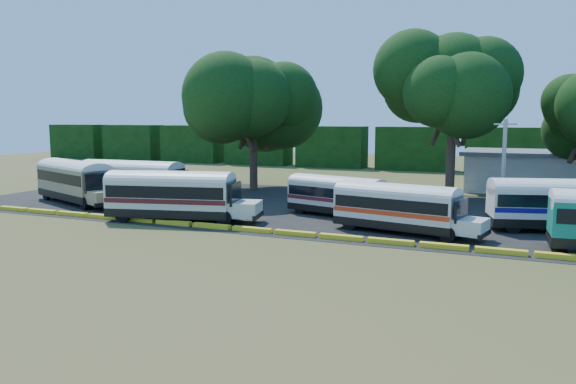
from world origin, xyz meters
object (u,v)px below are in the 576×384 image
at_px(bus_red, 134,179).
at_px(bus_white_red, 399,205).
at_px(bus_beige, 75,179).
at_px(tree_west, 253,99).
at_px(bus_cream_west, 174,193).

distance_m(bus_red, bus_white_red, 23.93).
xyz_separation_m(bus_beige, tree_west, (10.25, 13.55, 7.03)).
bearing_deg(bus_red, bus_cream_west, -38.44).
bearing_deg(bus_beige, bus_cream_west, 5.43).
distance_m(bus_cream_west, tree_west, 18.94).
xyz_separation_m(bus_cream_west, bus_white_red, (15.48, 2.19, -0.25)).
bearing_deg(tree_west, bus_white_red, -40.32).
relative_size(bus_white_red, tree_west, 0.74).
xyz_separation_m(bus_red, bus_white_red, (23.64, -3.75, -0.31)).
height_order(bus_beige, bus_red, bus_beige).
bearing_deg(bus_white_red, tree_west, 150.72).
height_order(bus_beige, bus_white_red, bus_beige).
height_order(bus_beige, tree_west, tree_west).
bearing_deg(bus_white_red, bus_cream_west, -160.91).
distance_m(bus_cream_west, bus_white_red, 15.64).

